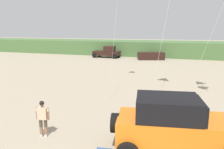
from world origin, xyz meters
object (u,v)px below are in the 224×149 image
object	(u,v)px
person_watching	(43,117)
distant_sedan	(151,56)
distant_pickup	(107,52)
jeep	(174,124)

from	to	relation	value
person_watching	distant_sedan	size ratio (longest dim) A/B	0.40
person_watching	distant_pickup	distance (m)	28.93
distant_pickup	jeep	bearing A→B (deg)	-65.13
jeep	person_watching	bearing A→B (deg)	-175.61
jeep	distant_pickup	size ratio (longest dim) A/B	1.07
distant_sedan	distant_pickup	bearing A→B (deg)	158.62
jeep	distant_sedan	distance (m)	27.78
distant_pickup	distant_sedan	xyz separation A→B (m)	(7.59, -0.31, -0.34)
person_watching	distant_pickup	xyz separation A→B (m)	(-7.21, 28.02, 0.00)
jeep	person_watching	world-z (taller)	jeep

